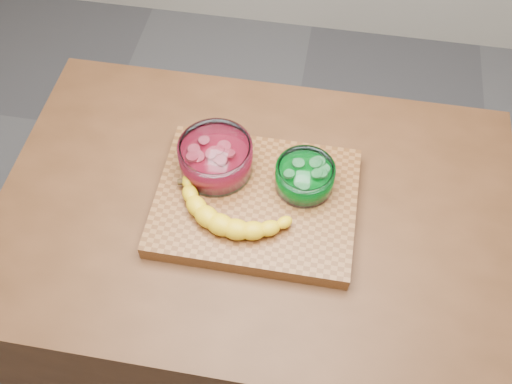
# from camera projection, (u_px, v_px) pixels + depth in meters

# --- Properties ---
(ground) EXTENTS (3.50, 3.50, 0.00)m
(ground) POSITION_uv_depth(u_px,v_px,m) (256.00, 342.00, 2.06)
(ground) COLOR #5A5A5F
(ground) RESTS_ON ground
(counter) EXTENTS (1.20, 0.80, 0.90)m
(counter) POSITION_uv_depth(u_px,v_px,m) (256.00, 289.00, 1.68)
(counter) COLOR #522F18
(counter) RESTS_ON ground
(cutting_board) EXTENTS (0.45, 0.35, 0.04)m
(cutting_board) POSITION_uv_depth(u_px,v_px,m) (256.00, 202.00, 1.30)
(cutting_board) COLOR brown
(cutting_board) RESTS_ON counter
(bowl_red) EXTENTS (0.17, 0.17, 0.08)m
(bowl_red) POSITION_uv_depth(u_px,v_px,m) (216.00, 158.00, 1.30)
(bowl_red) COLOR white
(bowl_red) RESTS_ON cutting_board
(bowl_green) EXTENTS (0.13, 0.13, 0.06)m
(bowl_green) POSITION_uv_depth(u_px,v_px,m) (305.00, 177.00, 1.27)
(bowl_green) COLOR white
(bowl_green) RESTS_ON cutting_board
(banana) EXTENTS (0.30, 0.17, 0.04)m
(banana) POSITION_uv_depth(u_px,v_px,m) (233.00, 208.00, 1.24)
(banana) COLOR yellow
(banana) RESTS_ON cutting_board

